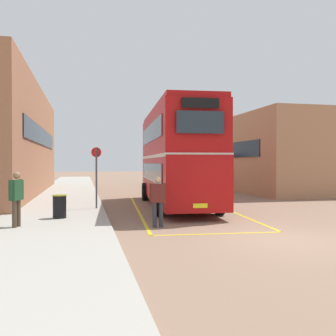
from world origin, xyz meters
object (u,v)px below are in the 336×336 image
Objects in this scene: pedestrian_boarding at (158,198)px; pedestrian_waiting_near at (16,195)px; bus_stop_sign at (96,172)px; double_decker_bus at (176,155)px; litter_bin at (60,206)px; single_deck_bus at (179,168)px.

pedestrian_boarding is 4.49m from pedestrian_waiting_near.
bus_stop_sign is at bearing 111.96° from pedestrian_boarding.
bus_stop_sign reaches higher than pedestrian_boarding.
double_decker_bus is 6.06× the size of pedestrian_waiting_near.
double_decker_bus is 3.91× the size of bus_stop_sign.
bus_stop_sign is at bearing 62.62° from litter_bin.
double_decker_bus is 12.41× the size of litter_bin.
pedestrian_waiting_near is 0.64× the size of bus_stop_sign.
single_deck_bus is at bearing 65.66° from bus_stop_sign.
double_decker_bus is 18.88m from single_deck_bus.
pedestrian_boarding is 0.98× the size of pedestrian_waiting_near.
pedestrian_waiting_near reaches higher than pedestrian_boarding.
double_decker_bus reaches higher than litter_bin.
double_decker_bus reaches higher than pedestrian_waiting_near.
double_decker_bus is 4.09m from bus_stop_sign.
double_decker_bus reaches higher than single_deck_bus.
pedestrian_waiting_near is at bearing 177.37° from pedestrian_boarding.
litter_bin is at bearing 54.74° from pedestrian_waiting_near.
pedestrian_waiting_near is at bearing -140.10° from double_decker_bus.
pedestrian_boarding is (-6.84, -23.88, -0.65)m from single_deck_bus.
litter_bin is (-10.12, -21.98, -1.07)m from single_deck_bus.
single_deck_bus is (4.81, 18.24, -0.87)m from double_decker_bus.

